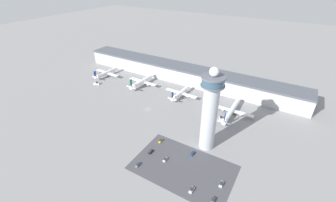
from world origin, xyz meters
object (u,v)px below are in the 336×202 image
Objects in this scene: control_tower at (210,110)px; service_truck_baggage at (101,74)px; car_white_wagon at (165,159)px; car_silver_sedan at (192,154)px; airplane_gate_bravo at (142,81)px; car_red_hatchback at (138,165)px; airplane_gate_alpha at (106,73)px; car_yellow_taxi at (161,141)px; car_navy_sedan at (151,152)px; service_truck_catering at (221,119)px; car_black_suv at (192,190)px; car_maroon_suv at (221,184)px; airplane_gate_delta at (232,110)px; car_blue_compact at (213,200)px; airplane_gate_charlie at (181,93)px; service_truck_fuel at (97,84)px.

control_tower is 7.27× the size of service_truck_baggage.
car_silver_sedan is at bearing 47.24° from car_white_wagon.
airplane_gate_bravo is 8.26× the size of car_red_hatchback.
airplane_gate_bravo reaches higher than airplane_gate_alpha.
control_tower is at bearing 70.27° from car_silver_sedan.
airplane_gate_alpha is 158.60m from car_silver_sedan.
airplane_gate_alpha is at bearing 155.28° from car_silver_sedan.
airplane_gate_bravo is at bearing 134.51° from car_yellow_taxi.
car_silver_sedan is 1.04× the size of car_navy_sedan.
service_truck_catering is at bearing 75.62° from car_white_wagon.
control_tower is at bearing 52.66° from car_red_hatchback.
car_black_suv is 0.97× the size of car_maroon_suv.
car_black_suv is (156.37, -93.13, -3.76)m from airplane_gate_alpha.
airplane_gate_bravo reaches higher than airplane_gate_delta.
car_blue_compact reaches higher than car_yellow_taxi.
airplane_gate_charlie is 7.50× the size of car_red_hatchback.
service_truck_catering is at bearing -109.97° from airplane_gate_delta.
airplane_gate_alpha is 7.73× the size of car_silver_sedan.
car_maroon_suv is (51.52, 13.15, 0.10)m from car_red_hatchback.
car_maroon_suv is at bearing -15.38° from car_yellow_taxi.
airplane_gate_delta is 10.11× the size of car_navy_sedan.
service_truck_catering is at bearing -20.23° from airplane_gate_charlie.
airplane_gate_delta reaches higher than car_black_suv.
car_yellow_taxi is 0.98× the size of car_white_wagon.
car_blue_compact is (162.86, -70.58, -0.53)m from service_truck_fuel.
car_red_hatchback is at bearing -32.48° from service_truck_fuel.
service_truck_catering is (48.54, -17.89, -3.03)m from airplane_gate_charlie.
car_yellow_taxi is at bearing 89.90° from car_red_hatchback.
control_tower is 46.93m from service_truck_catering.
service_truck_baggage is 165.95m from car_silver_sedan.
service_truck_catering is 79.32m from car_blue_compact.
airplane_gate_alpha is (-148.62, 53.50, -26.03)m from control_tower.
airplane_gate_alpha is 135.48m from car_yellow_taxi.
airplane_gate_delta is 88.98m from car_black_suv.
service_truck_baggage is at bearing -175.24° from airplane_gate_alpha.
service_truck_baggage is at bearing 148.13° from car_navy_sedan.
airplane_gate_bravo is 47.83m from airplane_gate_charlie.
control_tower is 44.52m from car_yellow_taxi.
service_truck_catering is 65.68m from car_white_wagon.
control_tower is 13.94× the size of car_navy_sedan.
service_truck_fuel is at bearing 167.69° from control_tower.
car_blue_compact is at bearing -53.08° from airplane_gate_charlie.
service_truck_baggage is (-59.25, -2.91, -3.66)m from airplane_gate_bravo.
control_tower reaches higher than car_silver_sedan.
car_navy_sedan reaches higher than car_yellow_taxi.
airplane_gate_delta is 95.42m from car_red_hatchback.
car_silver_sedan is at bearing -23.28° from service_truck_baggage.
service_truck_catering is (96.35, -19.10, -3.44)m from airplane_gate_bravo.
car_blue_compact is at bearing -62.37° from control_tower.
control_tower is at bearing 56.71° from car_white_wagon.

